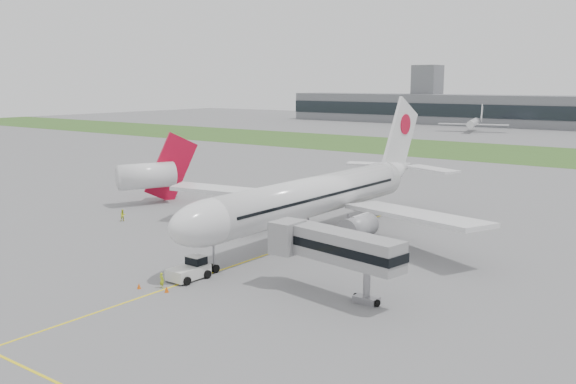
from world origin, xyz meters
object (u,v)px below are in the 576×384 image
Objects in this scene: pushback_tug at (191,269)px; ground_crew_near at (162,280)px; neighbor_aircraft at (150,175)px; airliner at (319,194)px; jet_bridge at (333,246)px.

pushback_tug is 3.87m from ground_crew_near.
pushback_tug is at bearing -12.74° from neighbor_aircraft.
neighbor_aircraft is at bearing 175.94° from airliner.
neighbor_aircraft is (-35.46, 2.52, -0.78)m from airliner.
ground_crew_near is 0.10× the size of neighbor_aircraft.
neighbor_aircraft is at bearing 166.27° from jet_bridge.
neighbor_aircraft is (-49.59, 21.06, 0.04)m from jet_bridge.
jet_bridge is 17.28m from ground_crew_near.
pushback_tug is at bearing -154.00° from jet_bridge.
ground_crew_near is 45.77m from neighbor_aircraft.
neighbor_aircraft reaches higher than pushback_tug.
airliner is at bearing -91.65° from ground_crew_near.
ground_crew_near is at bearing -141.40° from jet_bridge.
pushback_tug is at bearing -92.01° from ground_crew_near.
jet_bridge reaches higher than pushback_tug.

